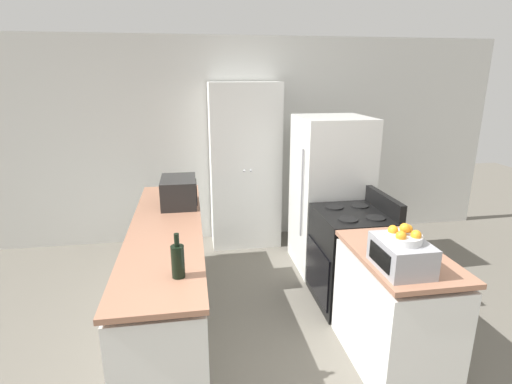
{
  "coord_description": "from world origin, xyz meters",
  "views": [
    {
      "loc": [
        -0.6,
        -1.81,
        2.13
      ],
      "look_at": [
        0.0,
        1.82,
        1.05
      ],
      "focal_mm": 28.0,
      "sensor_mm": 36.0,
      "label": 1
    }
  ],
  "objects": [
    {
      "name": "wall_back",
      "position": [
        0.0,
        3.35,
        1.3
      ],
      "size": [
        7.0,
        0.06,
        2.6
      ],
      "color": "silver",
      "rests_on": "ground_plane"
    },
    {
      "name": "counter_left",
      "position": [
        -0.84,
        1.4,
        0.44
      ],
      "size": [
        0.6,
        2.59,
        0.91
      ],
      "color": "silver",
      "rests_on": "ground_plane"
    },
    {
      "name": "counter_right",
      "position": [
        0.84,
        0.6,
        0.44
      ],
      "size": [
        0.6,
        0.99,
        0.91
      ],
      "color": "silver",
      "rests_on": "ground_plane"
    },
    {
      "name": "pantry_cabinet",
      "position": [
        0.06,
        3.06,
        1.03
      ],
      "size": [
        0.86,
        0.5,
        2.05
      ],
      "color": "white",
      "rests_on": "ground_plane"
    },
    {
      "name": "stove",
      "position": [
        0.86,
        1.47,
        0.46
      ],
      "size": [
        0.66,
        0.73,
        1.07
      ],
      "color": "black",
      "rests_on": "ground_plane"
    },
    {
      "name": "refrigerator",
      "position": [
        0.91,
        2.27,
        0.86
      ],
      "size": [
        0.77,
        0.78,
        1.71
      ],
      "color": "white",
      "rests_on": "ground_plane"
    },
    {
      "name": "microwave",
      "position": [
        -0.73,
        1.98,
        1.04
      ],
      "size": [
        0.34,
        0.48,
        0.27
      ],
      "color": "black",
      "rests_on": "counter_left"
    },
    {
      "name": "wine_bottle",
      "position": [
        -0.71,
        0.5,
        1.02
      ],
      "size": [
        0.08,
        0.08,
        0.29
      ],
      "color": "black",
      "rests_on": "counter_left"
    },
    {
      "name": "toaster_oven",
      "position": [
        0.72,
        0.37,
        1.01
      ],
      "size": [
        0.3,
        0.39,
        0.2
      ],
      "color": "#939399",
      "rests_on": "counter_right"
    },
    {
      "name": "fruit_bowl",
      "position": [
        0.71,
        0.36,
        1.15
      ],
      "size": [
        0.23,
        0.23,
        0.12
      ],
      "color": "silver",
      "rests_on": "toaster_oven"
    }
  ]
}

